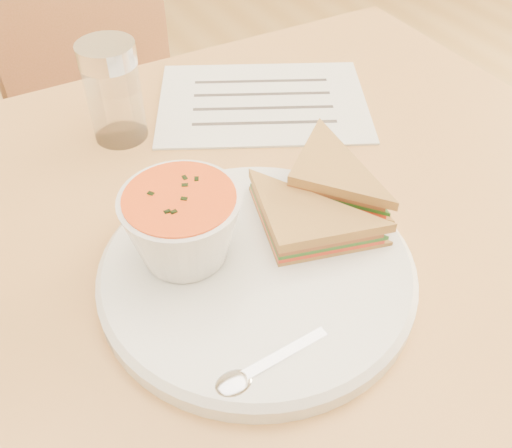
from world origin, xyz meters
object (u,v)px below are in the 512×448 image
soup_bowl (183,229)px  dining_table (217,399)px  chair_far (150,139)px  condiment_shaker (114,92)px  plate (257,272)px

soup_bowl → dining_table: bearing=54.6°
dining_table → chair_far: bearing=77.7°
dining_table → chair_far: chair_far is taller
soup_bowl → condiment_shaker: (0.02, 0.25, 0.01)m
soup_bowl → condiment_shaker: size_ratio=0.89×
chair_far → condiment_shaker: bearing=52.2°
dining_table → soup_bowl: (-0.04, -0.06, 0.43)m
plate → chair_far: bearing=80.6°
plate → condiment_shaker: size_ratio=2.44×
plate → condiment_shaker: condiment_shaker is taller
chair_far → condiment_shaker: (-0.15, -0.39, 0.36)m
plate → soup_bowl: size_ratio=2.74×
dining_table → soup_bowl: size_ratio=9.14×
dining_table → condiment_shaker: size_ratio=8.15×
chair_far → plate: size_ratio=3.02×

